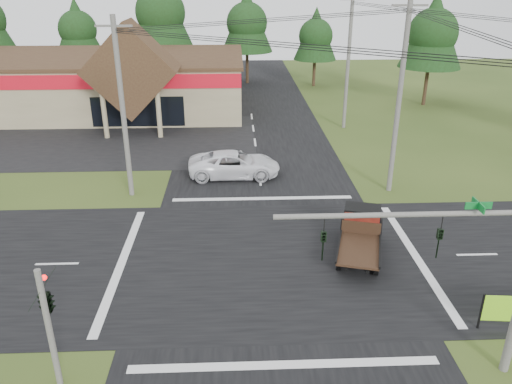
{
  "coord_description": "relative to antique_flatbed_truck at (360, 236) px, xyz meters",
  "views": [
    {
      "loc": [
        -1.54,
        -20.36,
        12.43
      ],
      "look_at": [
        -0.56,
        3.02,
        2.2
      ],
      "focal_mm": 35.0,
      "sensor_mm": 36.0,
      "label": 1
    }
  ],
  "objects": [
    {
      "name": "tree_row_d",
      "position": [
        -4.29,
        41.76,
        6.31
      ],
      "size": [
        6.16,
        6.16,
        11.11
      ],
      "color": "#332316",
      "rests_on": "ground"
    },
    {
      "name": "ground",
      "position": [
        -4.29,
        -0.24,
        -1.06
      ],
      "size": [
        120.0,
        120.0,
        0.0
      ],
      "primitive_type": "plane",
      "color": "#304418",
      "rests_on": "ground"
    },
    {
      "name": "tree_row_e",
      "position": [
        3.71,
        39.76,
        4.97
      ],
      "size": [
        5.04,
        5.04,
        9.09
      ],
      "color": "#332316",
      "rests_on": "ground"
    },
    {
      "name": "cvs_building",
      "position": [
        -19.99,
        29.33,
        1.71
      ],
      "size": [
        30.4,
        18.2,
        9.19
      ],
      "color": "gray",
      "rests_on": "ground"
    },
    {
      "name": "road_ew",
      "position": [
        -4.29,
        -0.24,
        -1.05
      ],
      "size": [
        120.0,
        12.0,
        0.02
      ],
      "primitive_type": "cube",
      "color": "black",
      "rests_on": "ground"
    },
    {
      "name": "utility_pole_nw",
      "position": [
        -12.29,
        7.76,
        4.32
      ],
      "size": [
        2.0,
        0.3,
        10.5
      ],
      "color": "#595651",
      "rests_on": "ground"
    },
    {
      "name": "tree_side_ne",
      "position": [
        13.71,
        29.76,
        6.31
      ],
      "size": [
        6.16,
        6.16,
        11.11
      ],
      "color": "#332316",
      "rests_on": "ground"
    },
    {
      "name": "traffic_signal_mast",
      "position": [
        1.53,
        -7.74,
        3.36
      ],
      "size": [
        8.12,
        0.24,
        7.0
      ],
      "color": "#595651",
      "rests_on": "ground"
    },
    {
      "name": "utility_pole_n",
      "position": [
        3.71,
        21.76,
        4.67
      ],
      "size": [
        2.0,
        0.3,
        11.2
      ],
      "color": "#595651",
      "rests_on": "ground"
    },
    {
      "name": "traffic_signal_corner",
      "position": [
        -11.79,
        -7.57,
        2.46
      ],
      "size": [
        0.53,
        2.48,
        4.4
      ],
      "color": "#595651",
      "rests_on": "ground"
    },
    {
      "name": "antique_flatbed_truck",
      "position": [
        0.0,
        0.0,
        0.0
      ],
      "size": [
        3.26,
        5.43,
        2.13
      ],
      "primitive_type": null,
      "rotation": [
        0.0,
        0.0,
        -0.28
      ],
      "color": "#500C0B",
      "rests_on": "ground"
    },
    {
      "name": "white_pickup",
      "position": [
        -5.96,
        10.57,
        -0.23
      ],
      "size": [
        6.06,
        2.84,
        1.68
      ],
      "primitive_type": "imported",
      "rotation": [
        0.0,
        0.0,
        1.58
      ],
      "color": "white",
      "rests_on": "ground"
    },
    {
      "name": "road_ns",
      "position": [
        -4.29,
        -0.24,
        -1.05
      ],
      "size": [
        12.0,
        120.0,
        0.02
      ],
      "primitive_type": "cube",
      "color": "black",
      "rests_on": "ground"
    },
    {
      "name": "parking_apron",
      "position": [
        -18.29,
        18.76,
        -1.05
      ],
      "size": [
        28.0,
        14.0,
        0.02
      ],
      "primitive_type": "cube",
      "color": "black",
      "rests_on": "ground"
    },
    {
      "name": "utility_pole_ne",
      "position": [
        3.71,
        7.76,
        4.82
      ],
      "size": [
        2.0,
        0.3,
        11.5
      ],
      "color": "#595651",
      "rests_on": "ground"
    },
    {
      "name": "tree_row_b",
      "position": [
        -24.29,
        41.76,
        5.64
      ],
      "size": [
        5.6,
        5.6,
        10.1
      ],
      "color": "#332316",
      "rests_on": "ground"
    },
    {
      "name": "tree_row_c",
      "position": [
        -14.29,
        40.76,
        7.66
      ],
      "size": [
        7.28,
        7.28,
        13.13
      ],
      "color": "#332316",
      "rests_on": "ground"
    }
  ]
}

